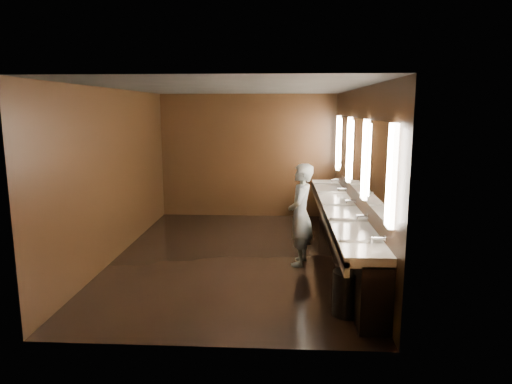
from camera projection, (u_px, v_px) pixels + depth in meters
The scene contains 10 objects.
floor at pixel (235, 256), 7.76m from camera, with size 6.00×6.00×0.00m, color black.
ceiling at pixel (234, 88), 7.25m from camera, with size 4.00×6.00×0.02m, color #2D2D2B.
wall_back at pixel (248, 156), 10.45m from camera, with size 4.00×0.02×2.80m, color black.
wall_front at pixel (204, 218), 4.56m from camera, with size 4.00×0.02×2.80m, color black.
wall_left at pixel (116, 174), 7.61m from camera, with size 0.02×6.00×2.80m, color black.
wall_right at pixel (357, 176), 7.39m from camera, with size 0.02×6.00×2.80m, color black.
sink_counter at pixel (343, 230), 7.57m from camera, with size 0.55×5.40×1.01m.
mirror_band at pixel (357, 154), 7.33m from camera, with size 0.06×5.03×1.15m.
person at pixel (301, 215), 7.24m from camera, with size 0.59×0.39×1.63m, color #93B3DB.
trash_bin at pixel (347, 293), 5.52m from camera, with size 0.35×0.35×0.55m, color black.
Camera 1 is at (0.76, -7.40, 2.48)m, focal length 32.00 mm.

